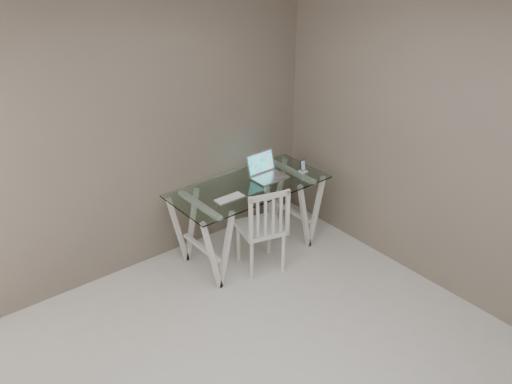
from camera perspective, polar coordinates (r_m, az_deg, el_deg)
room at (r=3.13m, az=3.30°, el=0.02°), size 4.50×4.52×2.71m
desk at (r=5.51m, az=-0.73°, el=-2.73°), size 1.50×0.70×0.75m
chair at (r=5.21m, az=0.80°, el=-3.42°), size 0.49×0.49×0.87m
laptop at (r=5.49m, az=0.98°, el=2.09°), size 0.32×0.28×0.22m
keyboard at (r=5.11m, az=-2.67°, el=-0.63°), size 0.29×0.12×0.01m
mouse at (r=5.04m, az=-0.34°, el=-0.83°), size 0.10×0.06×0.03m
phone_dock at (r=5.60m, az=4.73°, el=2.32°), size 0.07×0.07×0.12m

